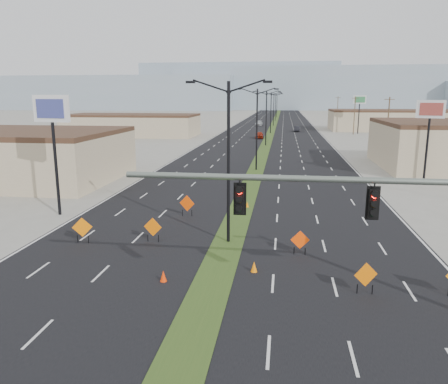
# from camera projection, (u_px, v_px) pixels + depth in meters

# --- Properties ---
(ground) EXTENTS (600.00, 600.00, 0.00)m
(ground) POSITION_uv_depth(u_px,v_px,m) (188.00, 346.00, 16.31)
(ground) COLOR gray
(ground) RESTS_ON ground
(road_surface) EXTENTS (25.00, 400.00, 0.02)m
(road_surface) POSITION_uv_depth(u_px,v_px,m) (271.00, 132.00, 113.06)
(road_surface) COLOR black
(road_surface) RESTS_ON ground
(median_strip) EXTENTS (2.00, 400.00, 0.04)m
(median_strip) POSITION_uv_depth(u_px,v_px,m) (271.00, 132.00, 113.06)
(median_strip) COLOR #2F4C1B
(median_strip) RESTS_ON ground
(building_sw_far) EXTENTS (30.00, 14.00, 4.50)m
(building_sw_far) POSITION_uv_depth(u_px,v_px,m) (132.00, 126.00, 102.29)
(building_sw_far) COLOR tan
(building_sw_far) RESTS_ON ground
(building_se_far) EXTENTS (44.00, 16.00, 5.00)m
(building_se_far) POSITION_uv_depth(u_px,v_px,m) (414.00, 121.00, 117.18)
(building_se_far) COLOR tan
(building_se_far) RESTS_ON ground
(mesa_west) EXTENTS (180.00, 50.00, 22.00)m
(mesa_west) POSITION_uv_depth(u_px,v_px,m) (105.00, 93.00, 300.69)
(mesa_west) COLOR #869AA7
(mesa_west) RESTS_ON ground
(mesa_center) EXTENTS (220.00, 50.00, 28.00)m
(mesa_center) POSITION_uv_depth(u_px,v_px,m) (339.00, 89.00, 298.28)
(mesa_center) COLOR #869AA7
(mesa_center) RESTS_ON ground
(mesa_backdrop) EXTENTS (140.00, 50.00, 32.00)m
(mesa_backdrop) POSITION_uv_depth(u_px,v_px,m) (240.00, 87.00, 326.43)
(mesa_backdrop) COLOR #869AA7
(mesa_backdrop) RESTS_ON ground
(signal_mast) EXTENTS (16.30, 0.60, 8.00)m
(signal_mast) POSITION_uv_depth(u_px,v_px,m) (424.00, 217.00, 16.08)
(signal_mast) COLOR slate
(signal_mast) RESTS_ON ground
(streetlight_0) EXTENTS (5.15, 0.24, 10.02)m
(streetlight_0) POSITION_uv_depth(u_px,v_px,m) (228.00, 158.00, 26.75)
(streetlight_0) COLOR black
(streetlight_0) RESTS_ON ground
(streetlight_1) EXTENTS (5.15, 0.24, 10.02)m
(streetlight_1) POSITION_uv_depth(u_px,v_px,m) (257.00, 127.00, 53.84)
(streetlight_1) COLOR black
(streetlight_1) RESTS_ON ground
(streetlight_2) EXTENTS (5.15, 0.24, 10.02)m
(streetlight_2) POSITION_uv_depth(u_px,v_px,m) (266.00, 116.00, 80.93)
(streetlight_2) COLOR black
(streetlight_2) RESTS_ON ground
(streetlight_3) EXTENTS (5.15, 0.24, 10.02)m
(streetlight_3) POSITION_uv_depth(u_px,v_px,m) (271.00, 111.00, 108.02)
(streetlight_3) COLOR black
(streetlight_3) RESTS_ON ground
(streetlight_4) EXTENTS (5.15, 0.24, 10.02)m
(streetlight_4) POSITION_uv_depth(u_px,v_px,m) (274.00, 108.00, 135.12)
(streetlight_4) COLOR black
(streetlight_4) RESTS_ON ground
(streetlight_5) EXTENTS (5.15, 0.24, 10.02)m
(streetlight_5) POSITION_uv_depth(u_px,v_px,m) (276.00, 106.00, 162.21)
(streetlight_5) COLOR black
(streetlight_5) RESTS_ON ground
(streetlight_6) EXTENTS (5.15, 0.24, 10.02)m
(streetlight_6) POSITION_uv_depth(u_px,v_px,m) (277.00, 105.00, 189.30)
(streetlight_6) COLOR black
(streetlight_6) RESTS_ON ground
(utility_pole_1) EXTENTS (1.60, 0.20, 9.00)m
(utility_pole_1) POSITION_uv_depth(u_px,v_px,m) (388.00, 124.00, 70.71)
(utility_pole_1) COLOR #4C3823
(utility_pole_1) RESTS_ON ground
(utility_pole_2) EXTENTS (1.60, 0.20, 9.00)m
(utility_pole_2) POSITION_uv_depth(u_px,v_px,m) (354.00, 115.00, 104.58)
(utility_pole_2) COLOR #4C3823
(utility_pole_2) RESTS_ON ground
(utility_pole_3) EXTENTS (1.60, 0.20, 9.00)m
(utility_pole_3) POSITION_uv_depth(u_px,v_px,m) (337.00, 110.00, 138.44)
(utility_pole_3) COLOR #4C3823
(utility_pole_3) RESTS_ON ground
(car_left) EXTENTS (1.87, 4.34, 1.46)m
(car_left) POSITION_uv_depth(u_px,v_px,m) (259.00, 135.00, 95.86)
(car_left) COLOR maroon
(car_left) RESTS_ON ground
(car_mid) EXTENTS (1.60, 4.22, 1.37)m
(car_mid) POSITION_uv_depth(u_px,v_px,m) (297.00, 129.00, 114.09)
(car_mid) COLOR black
(car_mid) RESTS_ON ground
(car_far) EXTENTS (2.17, 5.22, 1.51)m
(car_far) POSITION_uv_depth(u_px,v_px,m) (259.00, 123.00, 137.32)
(car_far) COLOR #A0A4A9
(car_far) RESTS_ON ground
(construction_sign_0) EXTENTS (1.21, 0.40, 1.66)m
(construction_sign_0) POSITION_uv_depth(u_px,v_px,m) (82.00, 228.00, 27.54)
(construction_sign_0) COLOR orange
(construction_sign_0) RESTS_ON ground
(construction_sign_1) EXTENTS (1.20, 0.19, 1.60)m
(construction_sign_1) POSITION_uv_depth(u_px,v_px,m) (153.00, 228.00, 27.71)
(construction_sign_1) COLOR #EB6504
(construction_sign_1) RESTS_ON ground
(construction_sign_2) EXTENTS (1.23, 0.34, 1.67)m
(construction_sign_2) POSITION_uv_depth(u_px,v_px,m) (187.00, 204.00, 33.66)
(construction_sign_2) COLOR #EB4504
(construction_sign_2) RESTS_ON ground
(construction_sign_3) EXTENTS (1.10, 0.14, 1.47)m
(construction_sign_3) POSITION_uv_depth(u_px,v_px,m) (300.00, 241.00, 25.50)
(construction_sign_3) COLOR #FC4205
(construction_sign_3) RESTS_ON ground
(construction_sign_4) EXTENTS (1.13, 0.42, 1.57)m
(construction_sign_4) POSITION_uv_depth(u_px,v_px,m) (366.00, 276.00, 20.38)
(construction_sign_4) COLOR #D96104
(construction_sign_4) RESTS_ON ground
(cone_0) EXTENTS (0.47, 0.47, 0.59)m
(cone_0) POSITION_uv_depth(u_px,v_px,m) (163.00, 276.00, 21.89)
(cone_0) COLOR #F13405
(cone_0) RESTS_ON ground
(cone_1) EXTENTS (0.46, 0.46, 0.59)m
(cone_1) POSITION_uv_depth(u_px,v_px,m) (254.00, 267.00, 23.08)
(cone_1) COLOR orange
(cone_1) RESTS_ON ground
(cone_2) EXTENTS (0.37, 0.37, 0.53)m
(cone_2) POSITION_uv_depth(u_px,v_px,m) (247.00, 205.00, 36.43)
(cone_2) COLOR orange
(cone_2) RESTS_ON ground
(cone_3) EXTENTS (0.42, 0.42, 0.57)m
(cone_3) POSITION_uv_depth(u_px,v_px,m) (237.00, 192.00, 41.22)
(cone_3) COLOR orange
(cone_3) RESTS_ON ground
(pole_sign_west) EXTENTS (3.02, 0.86, 9.22)m
(pole_sign_west) POSITION_uv_depth(u_px,v_px,m) (52.00, 118.00, 32.78)
(pole_sign_west) COLOR black
(pole_sign_west) RESTS_ON ground
(pole_sign_east_near) EXTENTS (2.76, 1.41, 8.72)m
(pole_sign_east_near) POSITION_uv_depth(u_px,v_px,m) (430.00, 116.00, 46.38)
(pole_sign_east_near) COLOR black
(pole_sign_east_near) RESTS_ON ground
(pole_sign_east_far) EXTENTS (3.03, 1.02, 9.28)m
(pole_sign_east_far) POSITION_uv_depth(u_px,v_px,m) (360.00, 103.00, 106.07)
(pole_sign_east_far) COLOR black
(pole_sign_east_far) RESTS_ON ground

